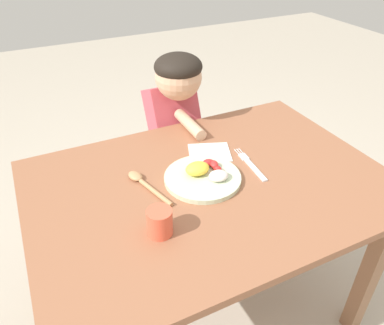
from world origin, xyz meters
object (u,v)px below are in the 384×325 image
(plate, at_px, (203,176))
(drinking_cup, at_px, (160,222))
(spoon, at_px, (144,183))
(person, at_px, (174,141))
(fork, at_px, (251,165))

(plate, bearing_deg, drinking_cup, -142.83)
(spoon, height_order, person, person)
(fork, bearing_deg, plate, 94.29)
(drinking_cup, bearing_deg, spoon, 81.99)
(plate, height_order, person, person)
(drinking_cup, bearing_deg, fork, 22.02)
(plate, bearing_deg, person, 78.01)
(fork, xyz_separation_m, spoon, (-0.36, 0.06, 0.01))
(spoon, distance_m, person, 0.53)
(plate, height_order, spoon, plate)
(spoon, bearing_deg, plate, -122.88)
(plate, distance_m, person, 0.52)
(plate, relative_size, drinking_cup, 3.20)
(plate, relative_size, fork, 1.20)
(spoon, relative_size, person, 0.23)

